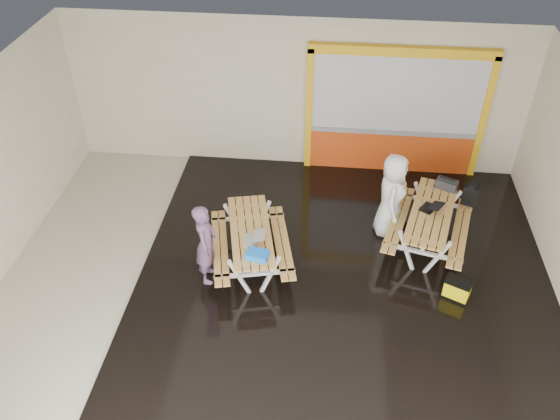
# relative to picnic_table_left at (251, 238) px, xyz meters

# --- Properties ---
(room) EXTENTS (10.02, 8.02, 3.52)m
(room) POSITION_rel_picnic_table_left_xyz_m (0.49, -0.48, 1.12)
(room) COLOR beige
(room) RESTS_ON ground
(deck) EXTENTS (7.50, 7.98, 0.05)m
(deck) POSITION_rel_picnic_table_left_xyz_m (1.74, -0.48, -0.61)
(deck) COLOR black
(deck) RESTS_ON room
(kiosk) EXTENTS (3.88, 0.16, 3.00)m
(kiosk) POSITION_rel_picnic_table_left_xyz_m (2.69, 3.45, 0.81)
(kiosk) COLOR #DA4914
(kiosk) RESTS_ON room
(picnic_table_left) EXTENTS (1.82, 2.33, 0.83)m
(picnic_table_left) POSITION_rel_picnic_table_left_xyz_m (0.00, 0.00, 0.00)
(picnic_table_left) COLOR #DCA151
(picnic_table_left) RESTS_ON deck
(picnic_table_right) EXTENTS (1.92, 2.42, 0.85)m
(picnic_table_right) POSITION_rel_picnic_table_left_xyz_m (3.32, 0.87, 0.02)
(picnic_table_right) COLOR #DCA151
(picnic_table_right) RESTS_ON deck
(person_left) EXTENTS (0.40, 0.59, 1.61)m
(person_left) POSITION_rel_picnic_table_left_xyz_m (-0.71, -0.50, 0.23)
(person_left) COLOR #654467
(person_left) RESTS_ON deck
(person_right) EXTENTS (0.64, 0.92, 1.79)m
(person_right) POSITION_rel_picnic_table_left_xyz_m (2.58, 1.22, 0.26)
(person_right) COLOR white
(person_right) RESTS_ON deck
(laptop_left) EXTENTS (0.40, 0.36, 0.16)m
(laptop_left) POSITION_rel_picnic_table_left_xyz_m (0.10, -0.28, 0.25)
(laptop_left) COLOR silver
(laptop_left) RESTS_ON picnic_table_left
(laptop_right) EXTENTS (0.51, 0.49, 0.16)m
(laptop_right) POSITION_rel_picnic_table_left_xyz_m (3.30, 0.92, 0.27)
(laptop_right) COLOR black
(laptop_right) RESTS_ON picnic_table_right
(blue_pouch) EXTENTS (0.41, 0.32, 0.11)m
(blue_pouch) POSITION_rel_picnic_table_left_xyz_m (0.22, -0.70, 0.25)
(blue_pouch) COLOR blue
(blue_pouch) RESTS_ON picnic_table_left
(toolbox) EXTENTS (0.46, 0.36, 0.24)m
(toolbox) POSITION_rel_picnic_table_left_xyz_m (3.67, 1.65, 0.31)
(toolbox) COLOR black
(toolbox) RESTS_ON picnic_table_right
(backpack) EXTENTS (0.34, 0.27, 0.49)m
(backpack) POSITION_rel_picnic_table_left_xyz_m (4.16, 1.61, 0.14)
(backpack) COLOR black
(backpack) RESTS_ON picnic_table_right
(dark_case) EXTENTS (0.55, 0.47, 0.18)m
(dark_case) POSITION_rel_picnic_table_left_xyz_m (2.80, 0.75, -0.49)
(dark_case) COLOR black
(dark_case) RESTS_ON deck
(fluke_bag) EXTENTS (0.53, 0.46, 0.39)m
(fluke_bag) POSITION_rel_picnic_table_left_xyz_m (3.71, -0.53, -0.39)
(fluke_bag) COLOR black
(fluke_bag) RESTS_ON deck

